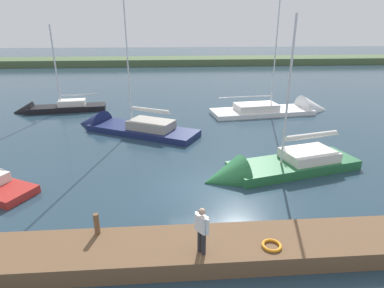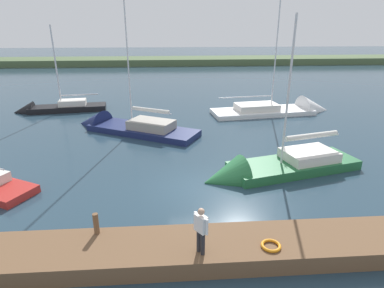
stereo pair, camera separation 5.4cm
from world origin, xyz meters
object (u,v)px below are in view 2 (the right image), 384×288
object	(u,v)px
life_ring_buoy	(271,246)
sailboat_outer_mooring	(122,129)
sailboat_near_dock	(269,171)
sailboat_inner_slip	(287,112)
mooring_post_far	(96,224)
person_on_dock	(201,228)
sailboat_far_left	(55,110)

from	to	relation	value
life_ring_buoy	sailboat_outer_mooring	size ratio (longest dim) A/B	0.05
sailboat_near_dock	sailboat_inner_slip	distance (m)	13.39
mooring_post_far	person_on_dock	distance (m)	3.75
person_on_dock	sailboat_inner_slip	bearing A→B (deg)	27.92
mooring_post_far	sailboat_near_dock	size ratio (longest dim) A/B	0.09
sailboat_far_left	mooring_post_far	bearing A→B (deg)	103.79
sailboat_outer_mooring	person_on_dock	size ratio (longest dim) A/B	7.61
sailboat_outer_mooring	person_on_dock	world-z (taller)	sailboat_outer_mooring
sailboat_near_dock	sailboat_inner_slip	world-z (taller)	sailboat_inner_slip
mooring_post_far	sailboat_inner_slip	xyz separation A→B (m)	(-13.15, -17.79, -0.95)
person_on_dock	sailboat_outer_mooring	bearing A→B (deg)	71.30
sailboat_outer_mooring	mooring_post_far	bearing A→B (deg)	122.54
life_ring_buoy	sailboat_inner_slip	xyz separation A→B (m)	(-7.35, -18.95, -0.61)
life_ring_buoy	sailboat_far_left	distance (m)	24.84
sailboat_outer_mooring	sailboat_far_left	distance (m)	9.03
sailboat_outer_mooring	sailboat_near_dock	world-z (taller)	sailboat_outer_mooring
sailboat_outer_mooring	person_on_dock	xyz separation A→B (m)	(-4.44, 14.98, 1.46)
life_ring_buoy	sailboat_near_dock	xyz separation A→B (m)	(-1.98, -6.68, -0.55)
sailboat_outer_mooring	sailboat_near_dock	distance (m)	11.97
mooring_post_far	sailboat_outer_mooring	world-z (taller)	sailboat_outer_mooring
mooring_post_far	person_on_dock	world-z (taller)	person_on_dock
sailboat_outer_mooring	sailboat_inner_slip	xyz separation A→B (m)	(-14.10, -4.08, -0.02)
sailboat_outer_mooring	sailboat_far_left	bearing A→B (deg)	-12.60
sailboat_outer_mooring	sailboat_near_dock	xyz separation A→B (m)	(-8.73, 8.19, 0.04)
life_ring_buoy	sailboat_far_left	size ratio (longest dim) A/B	0.08
sailboat_outer_mooring	life_ring_buoy	bearing A→B (deg)	143.00
mooring_post_far	sailboat_far_left	world-z (taller)	sailboat_far_left
life_ring_buoy	sailboat_inner_slip	world-z (taller)	sailboat_inner_slip
mooring_post_far	sailboat_far_left	distance (m)	21.15
life_ring_buoy	person_on_dock	xyz separation A→B (m)	(2.31, 0.10, 0.87)
mooring_post_far	sailboat_near_dock	world-z (taller)	sailboat_near_dock
person_on_dock	sailboat_near_dock	bearing A→B (deg)	22.47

